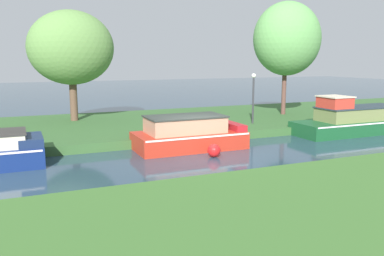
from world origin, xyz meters
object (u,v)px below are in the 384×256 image
Objects in this scene: willow_tree_left at (71,48)px; willow_tree_centre at (287,39)px; red_narrowboat at (189,134)px; forest_cruiser at (359,121)px; channel_buoy at (214,150)px; mooring_post_near at (315,118)px; lamp_post at (253,92)px.

willow_tree_left is 12.88m from willow_tree_centre.
willow_tree_left is at bearing 116.47° from red_narrowboat.
red_narrowboat is at bearing 180.00° from forest_cruiser.
channel_buoy is at bearing -66.50° from willow_tree_left.
channel_buoy is (0.31, -1.84, -0.36)m from red_narrowboat.
red_narrowboat reaches higher than channel_buoy.
red_narrowboat is 0.77× the size of willow_tree_left.
willow_tree_centre reaches higher than willow_tree_left.
channel_buoy is at bearing -169.02° from forest_cruiser.
red_narrowboat is 8.38× the size of mooring_post_near.
forest_cruiser reaches higher than channel_buoy.
mooring_post_near reaches higher than channel_buoy.
mooring_post_near is 8.48m from channel_buoy.
red_narrowboat is 8.25m from mooring_post_near.
forest_cruiser reaches higher than red_narrowboat.
forest_cruiser is at bearing -29.85° from lamp_post.
mooring_post_near is at bearing 138.53° from forest_cruiser.
willow_tree_left reaches higher than channel_buoy.
willow_tree_centre is 5.78m from mooring_post_near.
willow_tree_left is 0.88× the size of willow_tree_centre.
mooring_post_near is 1.07× the size of channel_buoy.
lamp_post is 3.71m from mooring_post_near.
lamp_post is 6.79m from channel_buoy.
willow_tree_left is (-13.61, 7.71, 3.82)m from forest_cruiser.
willow_tree_centre reaches higher than lamp_post.
red_narrowboat is 0.68× the size of willow_tree_centre.
willow_tree_left reaches higher than forest_cruiser.
willow_tree_centre is at bearing 39.54° from channel_buoy.
red_narrowboat is 5.86m from lamp_post.
channel_buoy is at bearing -135.21° from lamp_post.
willow_tree_centre is (8.77, 5.14, 4.47)m from red_narrowboat.
channel_buoy is (-8.46, -6.98, -4.83)m from willow_tree_centre.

